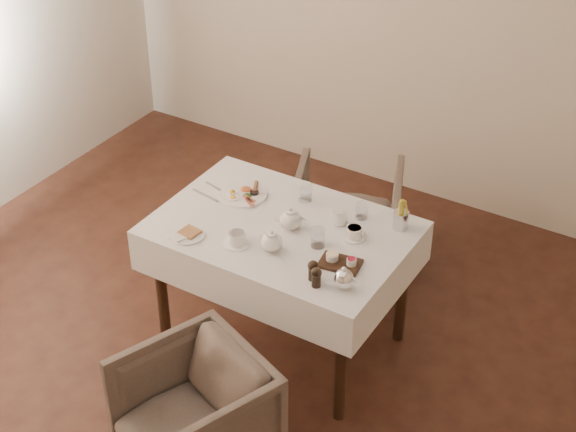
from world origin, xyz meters
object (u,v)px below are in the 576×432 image
(armchair_far, at_px, (347,215))
(breakfast_plate, at_px, (244,194))
(teapot_centre, at_px, (291,218))
(armchair_near, at_px, (195,413))
(table, at_px, (282,245))

(armchair_far, relative_size, breakfast_plate, 2.53)
(armchair_far, height_order, teapot_centre, teapot_centre)
(armchair_near, bearing_deg, table, 117.08)
(armchair_near, distance_m, breakfast_plate, 1.23)
(table, xyz_separation_m, armchair_near, (0.09, -0.90, -0.35))
(breakfast_plate, bearing_deg, teapot_centre, -22.30)
(table, xyz_separation_m, breakfast_plate, (-0.33, 0.15, 0.13))
(armchair_near, height_order, armchair_far, armchair_far)
(armchair_near, distance_m, teapot_centre, 1.06)
(table, relative_size, armchair_far, 1.97)
(table, bearing_deg, armchair_far, 94.75)
(table, height_order, teapot_centre, teapot_centre)
(armchair_near, height_order, teapot_centre, teapot_centre)
(table, relative_size, breakfast_plate, 5.00)
(breakfast_plate, bearing_deg, armchair_near, -70.92)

